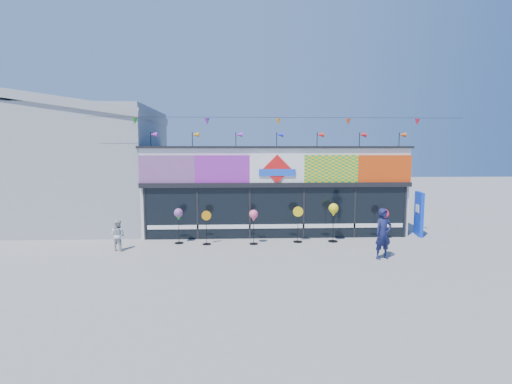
{
  "coord_description": "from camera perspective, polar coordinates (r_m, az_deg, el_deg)",
  "views": [
    {
      "loc": [
        -1.72,
        -14.02,
        4.02
      ],
      "look_at": [
        -0.99,
        2.0,
        2.24
      ],
      "focal_mm": 28.0,
      "sensor_mm": 36.0,
      "label": 1
    }
  ],
  "objects": [
    {
      "name": "spinner_4",
      "position": [
        17.38,
        11.01,
        -2.69
      ],
      "size": [
        0.42,
        0.42,
        1.67
      ],
      "color": "black",
      "rests_on": "ground"
    },
    {
      "name": "child",
      "position": [
        16.68,
        -19.12,
        -5.83
      ],
      "size": [
        0.68,
        0.54,
        1.22
      ],
      "primitive_type": "imported",
      "rotation": [
        0.0,
        0.0,
        2.77
      ],
      "color": "silver",
      "rests_on": "ground"
    },
    {
      "name": "kite_shop",
      "position": [
        20.13,
        2.3,
        0.69
      ],
      "size": [
        16.0,
        5.7,
        5.31
      ],
      "color": "white",
      "rests_on": "ground"
    },
    {
      "name": "ground",
      "position": [
        14.69,
        4.27,
        -9.58
      ],
      "size": [
        80.0,
        80.0,
        0.0
      ],
      "primitive_type": "plane",
      "color": "gray",
      "rests_on": "ground"
    },
    {
      "name": "neighbour_building",
      "position": [
        22.61,
        -24.15,
        3.7
      ],
      "size": [
        8.18,
        7.2,
        6.87
      ],
      "color": "#949699",
      "rests_on": "ground"
    },
    {
      "name": "blue_sign",
      "position": [
        19.78,
        22.24,
        -2.89
      ],
      "size": [
        0.3,
        1.02,
        2.02
      ],
      "rotation": [
        0.0,
        0.0,
        -0.15
      ],
      "color": "#0D36CE",
      "rests_on": "ground"
    },
    {
      "name": "adult_man",
      "position": [
        15.24,
        17.73,
        -5.7
      ],
      "size": [
        0.78,
        0.63,
        1.85
      ],
      "primitive_type": "imported",
      "rotation": [
        0.0,
        0.0,
        0.31
      ],
      "color": "#141941",
      "rests_on": "ground"
    },
    {
      "name": "spinner_3",
      "position": [
        17.16,
        6.01,
        -4.48
      ],
      "size": [
        0.43,
        0.39,
        1.54
      ],
      "color": "black",
      "rests_on": "ground"
    },
    {
      "name": "spinner_0",
      "position": [
        17.09,
        -11.01,
        -3.3
      ],
      "size": [
        0.38,
        0.38,
        1.5
      ],
      "color": "black",
      "rests_on": "ground"
    },
    {
      "name": "spinner_1",
      "position": [
        16.8,
        -7.08,
        -4.95
      ],
      "size": [
        0.39,
        0.36,
        1.42
      ],
      "color": "black",
      "rests_on": "ground"
    },
    {
      "name": "spinner_5",
      "position": [
        18.26,
        17.8,
        -4.35
      ],
      "size": [
        0.38,
        0.35,
        1.39
      ],
      "color": "black",
      "rests_on": "ground"
    },
    {
      "name": "spinner_2",
      "position": [
        16.65,
        -0.35,
        -3.54
      ],
      "size": [
        0.37,
        0.37,
        1.46
      ],
      "color": "black",
      "rests_on": "ground"
    }
  ]
}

